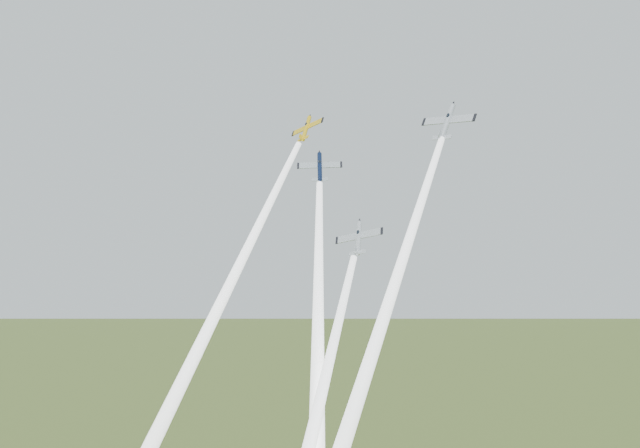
# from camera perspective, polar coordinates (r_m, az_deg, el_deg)

# --- Properties ---
(plane_yellow) EXTENTS (6.88, 6.61, 7.55)m
(plane_yellow) POSITION_cam_1_polar(r_m,az_deg,el_deg) (129.64, -0.98, 6.82)
(plane_yellow) COLOR gold
(smoke_trail_yellow) EXTENTS (14.06, 40.91, 58.49)m
(smoke_trail_yellow) POSITION_cam_1_polar(r_m,az_deg,el_deg) (113.05, -8.14, -7.75)
(smoke_trail_yellow) COLOR white
(plane_navy) EXTENTS (8.37, 7.01, 6.47)m
(plane_navy) POSITION_cam_1_polar(r_m,az_deg,el_deg) (122.53, -0.02, 4.08)
(plane_navy) COLOR #0B1734
(smoke_trail_navy) EXTENTS (15.89, 34.41, 50.22)m
(smoke_trail_navy) POSITION_cam_1_polar(r_m,az_deg,el_deg) (104.11, -0.17, -9.80)
(smoke_trail_navy) COLOR white
(plane_silver_right) EXTENTS (9.50, 7.40, 7.73)m
(plane_silver_right) POSITION_cam_1_polar(r_m,az_deg,el_deg) (119.33, 9.04, 7.19)
(plane_silver_right) COLOR silver
(smoke_trail_silver_right) EXTENTS (10.89, 43.09, 60.73)m
(smoke_trail_silver_right) POSITION_cam_1_polar(r_m,az_deg,el_deg) (98.94, 3.54, -9.76)
(smoke_trail_silver_right) COLOR white
(plane_silver_low) EXTENTS (8.17, 4.95, 7.61)m
(plane_silver_low) POSITION_cam_1_polar(r_m,az_deg,el_deg) (111.02, 2.75, -1.00)
(plane_silver_low) COLOR #B0B7BE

